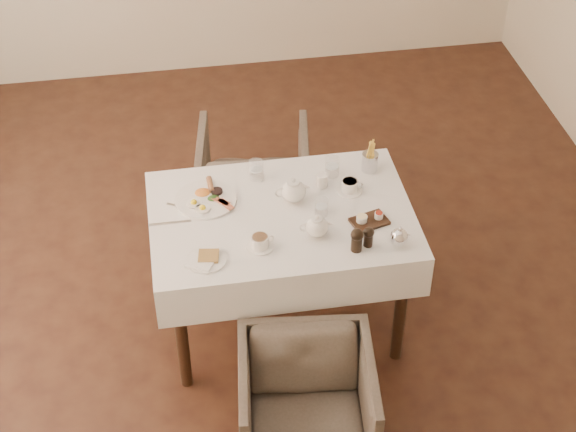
% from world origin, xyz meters
% --- Properties ---
extents(table, '(1.28, 0.88, 0.75)m').
position_xyz_m(table, '(0.01, -0.22, 0.64)').
color(table, black).
rests_on(table, ground).
extents(armchair_near, '(0.67, 0.68, 0.56)m').
position_xyz_m(armchair_near, '(-0.00, -1.01, 0.28)').
color(armchair_near, '#453C32').
rests_on(armchair_near, ground).
extents(armchair_far, '(0.73, 0.75, 0.60)m').
position_xyz_m(armchair_far, '(-0.01, 0.66, 0.30)').
color(armchair_far, '#453C32').
rests_on(armchair_far, ground).
extents(breakfast_plate, '(0.31, 0.31, 0.04)m').
position_xyz_m(breakfast_plate, '(-0.34, -0.06, 0.77)').
color(breakfast_plate, white).
rests_on(breakfast_plate, table).
extents(side_plate, '(0.20, 0.19, 0.02)m').
position_xyz_m(side_plate, '(-0.38, -0.50, 0.76)').
color(side_plate, white).
rests_on(side_plate, table).
extents(teapot_centre, '(0.18, 0.14, 0.14)m').
position_xyz_m(teapot_centre, '(0.09, -0.13, 0.82)').
color(teapot_centre, white).
rests_on(teapot_centre, table).
extents(teapot_front, '(0.16, 0.12, 0.12)m').
position_xyz_m(teapot_front, '(0.15, -0.41, 0.82)').
color(teapot_front, white).
rests_on(teapot_front, table).
extents(creamer, '(0.07, 0.07, 0.07)m').
position_xyz_m(creamer, '(0.25, -0.04, 0.79)').
color(creamer, white).
rests_on(creamer, table).
extents(teacup_near, '(0.13, 0.13, 0.06)m').
position_xyz_m(teacup_near, '(-0.12, -0.44, 0.78)').
color(teacup_near, white).
rests_on(teacup_near, table).
extents(teacup_far, '(0.13, 0.13, 0.06)m').
position_xyz_m(teacup_far, '(0.38, -0.10, 0.78)').
color(teacup_far, white).
rests_on(teacup_far, table).
extents(glass_left, '(0.08, 0.08, 0.10)m').
position_xyz_m(glass_left, '(-0.07, 0.08, 0.81)').
color(glass_left, silver).
rests_on(glass_left, table).
extents(glass_mid, '(0.08, 0.08, 0.09)m').
position_xyz_m(glass_mid, '(0.20, -0.26, 0.80)').
color(glass_mid, silver).
rests_on(glass_mid, table).
extents(glass_right, '(0.07, 0.07, 0.10)m').
position_xyz_m(glass_right, '(0.32, 0.04, 0.81)').
color(glass_right, silver).
rests_on(glass_right, table).
extents(condiment_board, '(0.20, 0.16, 0.04)m').
position_xyz_m(condiment_board, '(0.42, -0.36, 0.77)').
color(condiment_board, black).
rests_on(condiment_board, table).
extents(pepper_mill_left, '(0.07, 0.07, 0.12)m').
position_xyz_m(pepper_mill_left, '(0.31, -0.54, 0.82)').
color(pepper_mill_left, black).
rests_on(pepper_mill_left, table).
extents(pepper_mill_right, '(0.07, 0.07, 0.10)m').
position_xyz_m(pepper_mill_right, '(0.37, -0.51, 0.81)').
color(pepper_mill_right, black).
rests_on(pepper_mill_right, table).
extents(silver_pot, '(0.13, 0.12, 0.11)m').
position_xyz_m(silver_pot, '(0.52, -0.53, 0.81)').
color(silver_pot, white).
rests_on(silver_pot, table).
extents(fries_cup, '(0.08, 0.08, 0.18)m').
position_xyz_m(fries_cup, '(0.52, 0.05, 0.83)').
color(fries_cup, silver).
rests_on(fries_cup, table).
extents(cutlery_fork, '(0.17, 0.09, 0.00)m').
position_xyz_m(cutlery_fork, '(-0.45, -0.10, 0.76)').
color(cutlery_fork, silver).
rests_on(cutlery_fork, table).
extents(cutlery_knife, '(0.21, 0.02, 0.00)m').
position_xyz_m(cutlery_knife, '(-0.52, -0.21, 0.76)').
color(cutlery_knife, silver).
rests_on(cutlery_knife, table).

